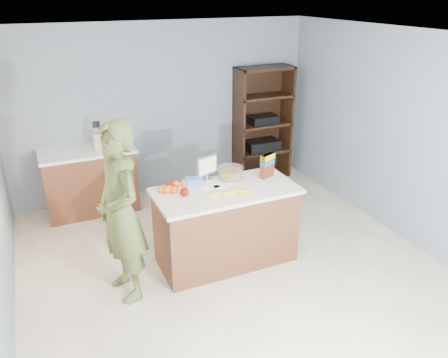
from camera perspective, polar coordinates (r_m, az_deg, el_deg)
name	(u,v)px	position (r m, az deg, el deg)	size (l,w,h in m)	color
floor	(237,273)	(4.94, 1.69, -12.19)	(4.50, 5.00, 0.02)	beige
walls	(239,130)	(4.20, 1.96, 6.41)	(4.52, 5.02, 2.51)	gray
counter_peninsula	(226,228)	(4.95, 0.24, -6.43)	(1.56, 0.76, 0.90)	brown
back_cabinet	(91,180)	(6.32, -17.03, -0.18)	(1.24, 0.62, 0.90)	brown
shelving_unit	(261,126)	(7.10, 4.89, 6.97)	(0.90, 0.40, 1.80)	black
person	(121,213)	(4.30, -13.35, -4.38)	(0.67, 0.44, 1.84)	#4D5929
knife_block	(98,141)	(6.11, -16.12, 4.83)	(0.12, 0.10, 0.31)	tan
envelopes	(217,187)	(4.78, -0.96, -1.00)	(0.38, 0.16, 0.00)	white
bananas	(231,192)	(4.60, 0.96, -1.77)	(0.49, 0.19, 0.04)	yellow
apples	(177,189)	(4.64, -6.16, -1.30)	(0.18, 0.30, 0.09)	#820604
oranges	(172,187)	(4.71, -6.84, -1.05)	(0.36, 0.21, 0.08)	orange
blue_carton	(194,181)	(4.82, -3.96, -0.30)	(0.18, 0.12, 0.08)	blue
salad_bowl	(230,173)	(4.97, 0.82, 0.74)	(0.30, 0.30, 0.13)	#267219
tv	(207,166)	(4.90, -2.25, 1.65)	(0.28, 0.12, 0.28)	silver
cereal_box	(267,164)	(4.99, 5.70, 1.97)	(0.20, 0.14, 0.28)	#592B14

